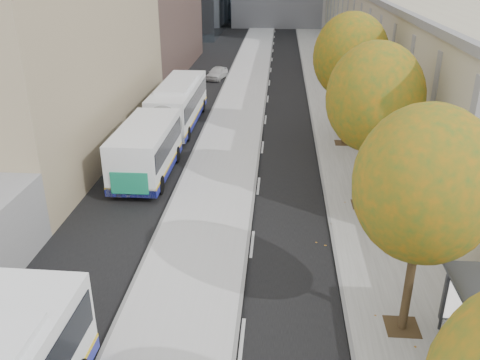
# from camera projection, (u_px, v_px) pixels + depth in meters

# --- Properties ---
(bus_platform) EXTENTS (4.25, 150.00, 0.15)m
(bus_platform) POSITION_uv_depth(u_px,v_px,m) (235.00, 122.00, 37.37)
(bus_platform) COLOR #B5B5B5
(bus_platform) RESTS_ON ground
(sidewalk) EXTENTS (4.75, 150.00, 0.08)m
(sidewalk) POSITION_uv_depth(u_px,v_px,m) (345.00, 125.00, 36.82)
(sidewalk) COLOR gray
(sidewalk) RESTS_ON ground
(building_tan) EXTENTS (18.00, 92.00, 8.00)m
(building_tan) POSITION_uv_depth(u_px,v_px,m) (417.00, 22.00, 60.82)
(building_tan) COLOR #A9A387
(building_tan) RESTS_ON ground
(tree_c) EXTENTS (4.20, 4.20, 7.28)m
(tree_c) POSITION_uv_depth(u_px,v_px,m) (425.00, 185.00, 14.70)
(tree_c) COLOR black
(tree_c) RESTS_ON sidewalk
(tree_d) EXTENTS (4.40, 4.40, 7.60)m
(tree_d) POSITION_uv_depth(u_px,v_px,m) (375.00, 98.00, 22.81)
(tree_d) COLOR black
(tree_d) RESTS_ON sidewalk
(tree_e) EXTENTS (4.60, 4.60, 7.92)m
(tree_e) POSITION_uv_depth(u_px,v_px,m) (351.00, 56.00, 30.92)
(tree_e) COLOR black
(tree_e) RESTS_ON sidewalk
(bus_far) EXTENTS (2.65, 17.78, 2.96)m
(bus_far) POSITION_uv_depth(u_px,v_px,m) (167.00, 120.00, 32.70)
(bus_far) COLOR silver
(bus_far) RESTS_ON ground
(distant_car) EXTENTS (2.12, 3.77, 1.21)m
(distant_car) POSITION_uv_depth(u_px,v_px,m) (217.00, 73.00, 50.37)
(distant_car) COLOR #BCBCBC
(distant_car) RESTS_ON ground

